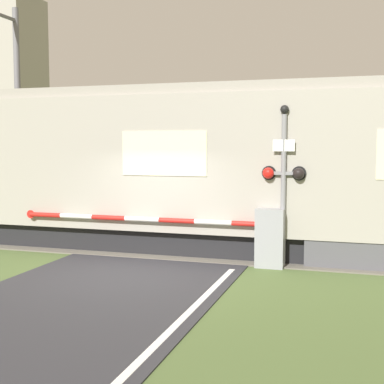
# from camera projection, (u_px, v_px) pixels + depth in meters

# --- Properties ---
(ground_plane) EXTENTS (80.00, 80.00, 0.00)m
(ground_plane) POSITION_uv_depth(u_px,v_px,m) (130.00, 275.00, 10.73)
(ground_plane) COLOR #4C6033
(track_bed) EXTENTS (36.00, 3.20, 0.13)m
(track_bed) POSITION_uv_depth(u_px,v_px,m) (179.00, 246.00, 13.61)
(track_bed) COLOR #666056
(track_bed) RESTS_ON ground_plane
(train) EXTENTS (20.19, 2.78, 3.99)m
(train) POSITION_uv_depth(u_px,v_px,m) (183.00, 167.00, 13.40)
(train) COLOR black
(train) RESTS_ON ground_plane
(crossing_barrier) EXTENTS (6.30, 0.44, 1.26)m
(crossing_barrier) POSITION_uv_depth(u_px,v_px,m) (246.00, 234.00, 11.53)
(crossing_barrier) COLOR gray
(crossing_barrier) RESTS_ON ground_plane
(signal_post) EXTENTS (0.93, 0.26, 3.43)m
(signal_post) POSITION_uv_depth(u_px,v_px,m) (283.00, 176.00, 11.23)
(signal_post) COLOR gray
(signal_post) RESTS_ON ground_plane
(catenary_pole) EXTENTS (0.20, 1.90, 6.99)m
(catenary_pole) POSITION_uv_depth(u_px,v_px,m) (17.00, 113.00, 17.38)
(catenary_pole) COLOR slate
(catenary_pole) RESTS_ON ground_plane
(distant_building) EXTENTS (4.08, 4.08, 13.42)m
(distant_building) POSITION_uv_depth(u_px,v_px,m) (11.00, 84.00, 36.94)
(distant_building) COLOR #9E998E
(distant_building) RESTS_ON ground_plane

